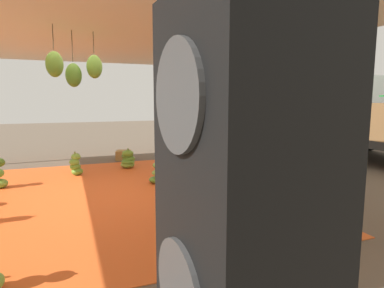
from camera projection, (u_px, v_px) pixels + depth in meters
name	position (u px, v px, depth m)	size (l,w,h in m)	color
ground_plane	(260.00, 180.00, 6.85)	(40.00, 40.00, 0.00)	brown
tarp_orange	(116.00, 194.00, 5.78)	(6.01, 5.39, 0.01)	#E05B23
tent_canopy	(105.00, 38.00, 5.38)	(8.00, 7.00, 2.77)	#9EA0A5
banana_bunch_0	(76.00, 165.00, 7.21)	(0.30, 0.32, 0.53)	#60932D
banana_bunch_1	(128.00, 159.00, 8.00)	(0.48, 0.49, 0.48)	#75A83D
banana_bunch_2	(219.00, 175.00, 6.29)	(0.41, 0.41, 0.52)	#477523
banana_bunch_4	(193.00, 155.00, 8.43)	(0.44, 0.45, 0.58)	#477523
banana_bunch_5	(158.00, 173.00, 6.53)	(0.47, 0.46, 0.48)	#518428
banana_bunch_6	(248.00, 183.00, 5.74)	(0.42, 0.41, 0.49)	#518428
banana_bunch_7	(309.00, 215.00, 4.09)	(0.33, 0.36, 0.53)	#477523
banana_bunch_8	(264.00, 193.00, 5.01)	(0.33, 0.31, 0.55)	#60932D
banana_bunch_9	(217.00, 165.00, 7.26)	(0.45, 0.45, 0.53)	#75A83D
banana_bunch_14	(209.00, 196.00, 4.86)	(0.42, 0.43, 0.58)	#518428
speaker_stack	(242.00, 280.00, 1.20)	(0.60, 0.53, 2.03)	black
crate_0	(123.00, 155.00, 9.15)	(0.39, 0.38, 0.26)	olive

